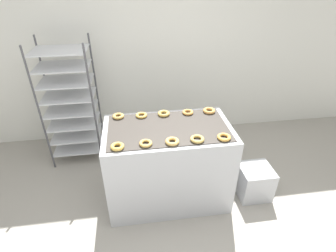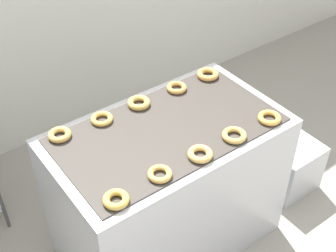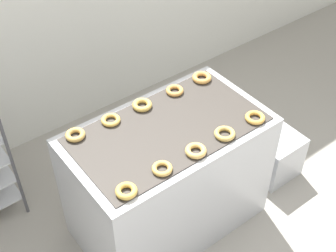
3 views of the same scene
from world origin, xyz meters
name	(u,v)px [view 3 (image 3 of 3)]	position (x,y,z in m)	size (l,w,h in m)	color
fryer_machine	(168,178)	(0.00, 0.63, 0.48)	(1.33, 0.77, 0.95)	#B7BABF
glaze_bin	(274,155)	(1.01, 0.50, 0.19)	(0.37, 0.35, 0.39)	#B7BABF
donut_near_leftmost	(126,191)	(-0.50, 0.35, 0.97)	(0.12, 0.12, 0.03)	gold
donut_near_left	(162,169)	(-0.25, 0.37, 0.97)	(0.12, 0.12, 0.03)	tan
donut_near_center	(195,151)	(0.00, 0.36, 0.97)	(0.13, 0.13, 0.03)	tan
donut_near_right	(225,134)	(0.24, 0.36, 0.97)	(0.13, 0.13, 0.03)	tan
donut_near_rightmost	(255,118)	(0.50, 0.36, 0.97)	(0.13, 0.13, 0.03)	gold
donut_far_leftmost	(75,135)	(-0.51, 0.92, 0.97)	(0.13, 0.13, 0.03)	tan
donut_far_left	(111,120)	(-0.26, 0.91, 0.97)	(0.13, 0.13, 0.03)	gold
donut_far_center	(142,105)	(-0.01, 0.91, 0.97)	(0.13, 0.13, 0.04)	gold
donut_far_right	(175,91)	(0.26, 0.90, 0.97)	(0.12, 0.12, 0.03)	#D19247
donut_far_rightmost	(202,78)	(0.51, 0.90, 0.97)	(0.14, 0.14, 0.04)	#DA994A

